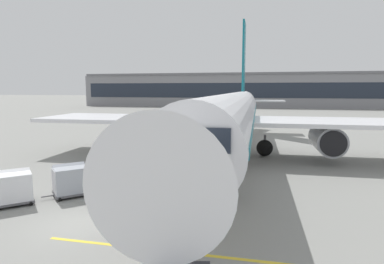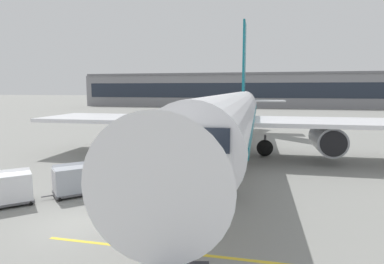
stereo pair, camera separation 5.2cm
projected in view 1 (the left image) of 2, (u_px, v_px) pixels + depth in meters
The scene contains 15 objects.
ground_plane at pixel (76, 224), 15.81m from camera, with size 600.00×600.00×0.00m, color gray.
parked_airplane at pixel (233, 115), 30.87m from camera, with size 37.80×48.42×16.26m.
belt_loader at pixel (164, 166), 23.67m from camera, with size 4.71×4.21×3.46m.
baggage_cart_lead at pixel (115, 173), 21.34m from camera, with size 2.55×2.54×1.91m.
baggage_cart_second at pixel (71, 180), 19.84m from camera, with size 2.55×2.54×1.91m.
baggage_cart_third at pixel (13, 187), 18.34m from camera, with size 2.55×2.54×1.91m.
ground_crew_by_loader at pixel (97, 173), 21.41m from camera, with size 0.28×0.57×1.74m.
ground_crew_by_carts at pixel (103, 175), 20.87m from camera, with size 0.46×0.43×1.74m.
ground_crew_marshaller at pixel (124, 171), 21.87m from camera, with size 0.27×0.57×1.74m.
safety_cone_engine_keepout at pixel (165, 161), 27.82m from camera, with size 0.69×0.69×0.78m.
safety_cone_wingtip at pixel (139, 162), 27.58m from camera, with size 0.55×0.55×0.63m.
safety_cone_nose_mark at pixel (155, 157), 29.54m from camera, with size 0.61×0.61×0.69m.
apron_guidance_line_lead_in at pixel (231, 159), 30.57m from camera, with size 0.20×110.00×0.01m.
apron_guidance_line_stop_bar at pixel (185, 253), 12.97m from camera, with size 12.00×0.20×0.01m.
terminal_building at pixel (275, 90), 117.43m from camera, with size 140.23×16.21×12.05m.
Camera 1 is at (8.75, -13.52, 6.43)m, focal length 30.73 mm.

